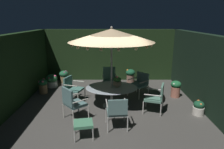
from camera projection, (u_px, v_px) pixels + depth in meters
ground_plane at (109, 109)px, 6.98m from camera, size 6.89×7.55×0.02m
hedge_backdrop_rear at (110, 55)px, 10.14m from camera, size 6.89×0.30×2.53m
hedge_backdrop_left at (9, 74)px, 6.65m from camera, size 0.30×7.55×2.53m
hedge_backdrop_right at (209, 74)px, 6.63m from camera, size 0.30×7.55×2.53m
patio_dining_table at (112, 90)px, 7.07m from camera, size 1.80×1.48×0.71m
patio_umbrella at (112, 35)px, 6.57m from camera, size 2.84×2.84×2.79m
centerpiece_planter at (118, 81)px, 6.98m from camera, size 0.29×0.29×0.39m
patio_chair_north at (117, 110)px, 5.58m from camera, size 0.64×0.69×0.96m
patio_chair_northeast at (157, 96)px, 6.61m from camera, size 0.75×0.77×0.97m
patio_chair_east at (140, 83)px, 8.11m from camera, size 0.87×0.88×0.91m
patio_chair_southeast at (110, 78)px, 8.59m from camera, size 0.62×0.63×1.03m
patio_chair_south at (73, 87)px, 7.56m from camera, size 0.75×0.75×0.93m
patio_chair_southwest at (73, 101)px, 6.08m from camera, size 0.83×0.84×1.05m
ottoman_footrest at (84, 124)px, 5.22m from camera, size 0.56×0.53×0.43m
potted_plant_back_left at (176, 88)px, 7.97m from camera, size 0.40×0.40×0.67m
potted_plant_left_far at (64, 76)px, 9.87m from camera, size 0.44×0.44×0.58m
potted_plant_front_corner at (43, 86)px, 8.38m from camera, size 0.36×0.36×0.61m
potted_plant_right_near at (52, 80)px, 9.20m from camera, size 0.51×0.51×0.58m
potted_plant_left_near at (131, 75)px, 9.74m from camera, size 0.45×0.45×0.68m
potted_plant_back_center at (199, 108)px, 6.51m from camera, size 0.36×0.36×0.47m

